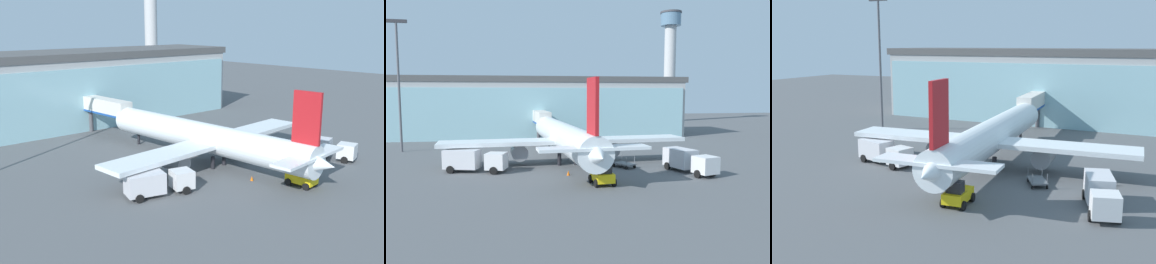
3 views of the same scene
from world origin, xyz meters
TOP-DOWN VIEW (x-y plane):
  - ground at (0.00, 0.00)m, footprint 240.00×240.00m
  - terminal_building at (-0.00, 37.51)m, footprint 62.75×17.59m
  - jet_bridge at (-0.91, 25.74)m, footprint 2.75×11.29m
  - control_tower at (46.90, 74.00)m, footprint 6.97×6.97m
  - apron_light_mast at (-23.98, 18.17)m, footprint 3.20×0.40m
  - airplane at (0.29, 3.99)m, footprint 32.46×35.78m
  - catering_truck at (-11.34, -0.21)m, footprint 7.62×4.25m
  - fuel_truck at (13.58, -5.13)m, footprint 3.95×7.62m
  - baggage_cart at (7.07, -0.93)m, footprint 2.69×3.22m
  - pushback_tug at (2.18, -9.06)m, footprint 2.29×3.28m
  - safety_cone_nose at (-0.54, -4.12)m, footprint 0.36×0.36m
  - safety_cone_wingtip at (14.04, 2.00)m, footprint 0.36×0.36m

SIDE VIEW (x-z plane):
  - ground at x=0.00m, z-range 0.00..0.00m
  - safety_cone_nose at x=-0.54m, z-range 0.00..0.55m
  - safety_cone_wingtip at x=14.04m, z-range 0.00..0.55m
  - baggage_cart at x=7.07m, z-range -0.25..1.25m
  - pushback_tug at x=2.18m, z-range -0.18..2.12m
  - catering_truck at x=-11.34m, z-range 0.14..2.79m
  - fuel_truck at x=13.58m, z-range 0.14..2.79m
  - airplane at x=0.29m, z-range -2.05..8.79m
  - jet_bridge at x=-0.91m, z-range 1.61..7.61m
  - terminal_building at x=0.00m, z-range 0.00..12.86m
  - apron_light_mast at x=-23.98m, z-range 1.78..22.54m
  - control_tower at x=46.90m, z-range 3.36..39.81m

